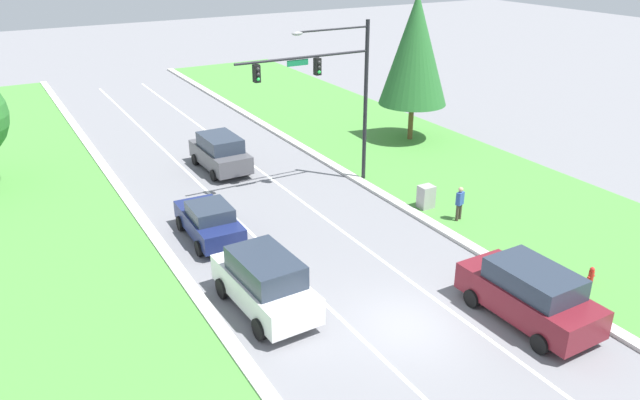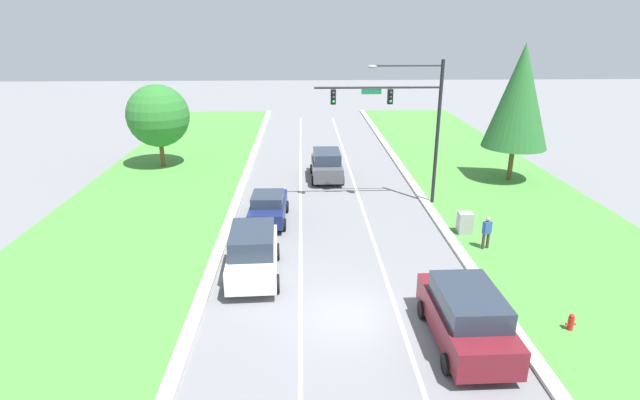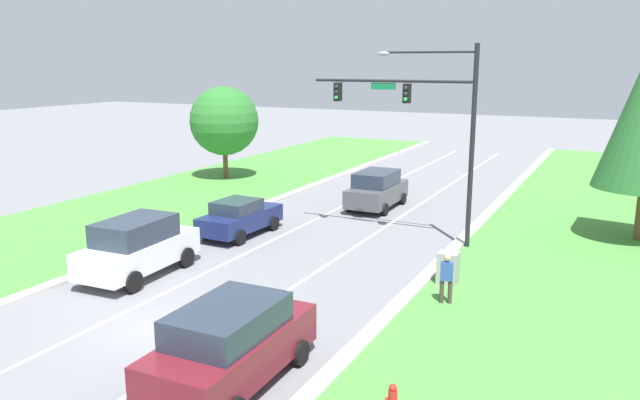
{
  "view_description": "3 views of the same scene",
  "coord_description": "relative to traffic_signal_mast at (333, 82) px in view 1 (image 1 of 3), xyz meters",
  "views": [
    {
      "loc": [
        -11.33,
        -13.82,
        12.26
      ],
      "look_at": [
        0.84,
        7.56,
        1.59
      ],
      "focal_mm": 35.0,
      "sensor_mm": 36.0,
      "label": 1
    },
    {
      "loc": [
        -1.66,
        -15.73,
        10.16
      ],
      "look_at": [
        -0.83,
        7.02,
        2.06
      ],
      "focal_mm": 28.0,
      "sensor_mm": 36.0,
      "label": 2
    },
    {
      "loc": [
        11.7,
        -13.03,
        7.58
      ],
      "look_at": [
        0.72,
        8.99,
        2.13
      ],
      "focal_mm": 35.0,
      "sensor_mm": 36.0,
      "label": 3
    }
  ],
  "objects": [
    {
      "name": "burgundy_suv",
      "position": [
        -0.41,
        -13.71,
        -4.44
      ],
      "size": [
        2.35,
        4.96,
        2.03
      ],
      "rotation": [
        0.0,
        0.0,
        0.02
      ],
      "color": "maroon",
      "rests_on": "ground_plane"
    },
    {
      "name": "conifer_near_right_tree",
      "position": [
        8.3,
        4.28,
        0.21
      ],
      "size": [
        4.17,
        4.17,
        9.04
      ],
      "color": "brown",
      "rests_on": "ground_plane"
    },
    {
      "name": "utility_cabinet",
      "position": [
        2.41,
        -4.69,
        -4.89
      ],
      "size": [
        0.7,
        0.6,
        1.18
      ],
      "color": "#9E9E99",
      "rests_on": "ground_plane"
    },
    {
      "name": "grass_verge_right",
      "position": [
        6.8,
        -12.01,
        -5.44
      ],
      "size": [
        10.0,
        90.0,
        0.08
      ],
      "color": "#4C8E3D",
      "rests_on": "ground_plane"
    },
    {
      "name": "lane_stripe_inner_right",
      "position": [
        -2.3,
        -12.01,
        -5.48
      ],
      "size": [
        0.14,
        81.0,
        0.01
      ],
      "color": "white",
      "rests_on": "ground_plane"
    },
    {
      "name": "ground_plane",
      "position": [
        -4.1,
        -12.01,
        -5.48
      ],
      "size": [
        160.0,
        160.0,
        0.0
      ],
      "primitive_type": "plane",
      "color": "slate"
    },
    {
      "name": "lane_stripe_inner_left",
      "position": [
        -5.9,
        -12.01,
        -5.48
      ],
      "size": [
        0.14,
        81.0,
        0.01
      ],
      "color": "white",
      "rests_on": "ground_plane"
    },
    {
      "name": "curb_strip_left",
      "position": [
        -9.75,
        -12.01,
        -5.41
      ],
      "size": [
        0.5,
        90.0,
        0.15
      ],
      "color": "beige",
      "rests_on": "ground_plane"
    },
    {
      "name": "white_suv",
      "position": [
        -7.88,
        -8.72,
        -4.38
      ],
      "size": [
        2.33,
        4.86,
        2.14
      ],
      "rotation": [
        0.0,
        0.0,
        0.04
      ],
      "color": "white",
      "rests_on": "ground_plane"
    },
    {
      "name": "traffic_signal_mast",
      "position": [
        0.0,
        0.0,
        0.0
      ],
      "size": [
        7.13,
        0.41,
        8.3
      ],
      "color": "black",
      "rests_on": "ground_plane"
    },
    {
      "name": "fire_hydrant",
      "position": [
        3.49,
        -13.21,
        -5.14
      ],
      "size": [
        0.34,
        0.2,
        0.7
      ],
      "color": "red",
      "rests_on": "ground_plane"
    },
    {
      "name": "pedestrian",
      "position": [
        2.84,
        -6.53,
        -4.54
      ],
      "size": [
        0.43,
        0.33,
        1.69
      ],
      "rotation": [
        0.0,
        0.0,
        3.47
      ],
      "color": "#42382D",
      "rests_on": "ground_plane"
    },
    {
      "name": "curb_strip_right",
      "position": [
        1.55,
        -12.01,
        -5.41
      ],
      "size": [
        0.5,
        90.0,
        0.15
      ],
      "color": "beige",
      "rests_on": "ground_plane"
    },
    {
      "name": "graphite_suv",
      "position": [
        -4.11,
        5.16,
        -4.47
      ],
      "size": [
        2.21,
        4.64,
        1.99
      ],
      "rotation": [
        0.0,
        0.0,
        0.01
      ],
      "color": "#4C4C51",
      "rests_on": "ground_plane"
    },
    {
      "name": "navy_sedan",
      "position": [
        -7.63,
        -2.54,
        -4.65
      ],
      "size": [
        2.1,
        4.37,
        1.63
      ],
      "rotation": [
        0.0,
        0.0,
        -0.03
      ],
      "color": "navy",
      "rests_on": "ground_plane"
    }
  ]
}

